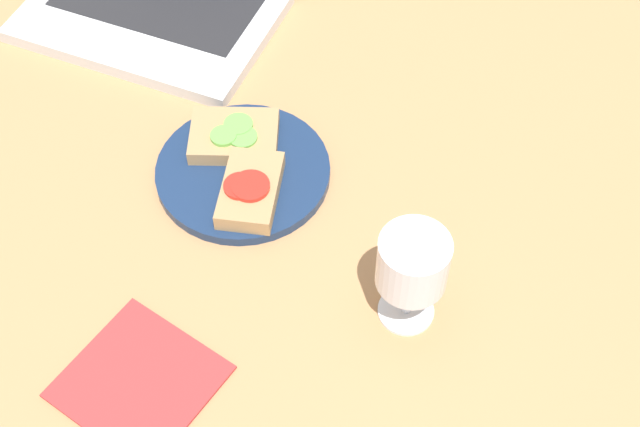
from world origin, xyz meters
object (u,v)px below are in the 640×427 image
at_px(sandwich_with_tomato, 250,190).
at_px(sandwich_with_cucumber, 234,136).
at_px(napkin, 140,381).
at_px(wine_glass, 412,266).
at_px(plate, 243,172).

xyz_separation_m(sandwich_with_tomato, sandwich_with_cucumber, (-0.05, 0.07, -0.00)).
height_order(sandwich_with_cucumber, napkin, sandwich_with_cucumber).
bearing_deg(wine_glass, plate, 156.60).
bearing_deg(sandwich_with_tomato, wine_glass, -17.95).
distance_m(sandwich_with_tomato, wine_glass, 0.24).
bearing_deg(sandwich_with_tomato, plate, 127.57).
bearing_deg(napkin, plate, 93.86).
xyz_separation_m(sandwich_with_cucumber, wine_glass, (0.27, -0.14, 0.06)).
relative_size(plate, napkin, 1.46).
xyz_separation_m(plate, sandwich_with_tomato, (0.03, -0.04, 0.02)).
height_order(sandwich_with_cucumber, wine_glass, wine_glass).
xyz_separation_m(plate, wine_glass, (0.25, -0.11, 0.08)).
relative_size(sandwich_with_tomato, wine_glass, 0.95).
xyz_separation_m(plate, sandwich_with_cucumber, (-0.03, 0.03, 0.02)).
distance_m(sandwich_with_cucumber, wine_glass, 0.31).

